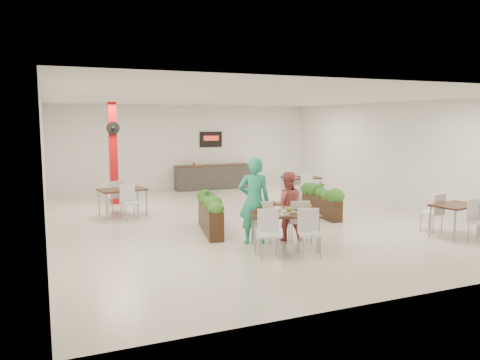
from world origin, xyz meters
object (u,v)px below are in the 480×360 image
object	(u,v)px
service_counter	(214,176)
planter_right	(321,199)
side_table_a	(122,193)
side_table_c	(456,210)
red_column	(113,152)
side_table_b	(301,180)
planter_left	(210,211)
diner_woman	(287,206)
diner_man	(254,201)
main_table	(284,219)

from	to	relation	value
service_counter	planter_right	bearing A→B (deg)	-80.81
service_counter	planter_right	world-z (taller)	service_counter
side_table_a	side_table_c	distance (m)	8.51
planter_right	side_table_c	size ratio (longest dim) A/B	1.09
side_table_c	red_column	bearing A→B (deg)	121.22
side_table_b	side_table_c	xyz separation A→B (m)	(0.65, -5.83, -0.02)
planter_left	side_table_c	distance (m)	5.62
planter_right	diner_woman	bearing A→B (deg)	-138.38
red_column	diner_man	bearing A→B (deg)	-70.75
planter_right	side_table_a	distance (m)	5.51
main_table	planter_left	xyz separation A→B (m)	(-0.94, 1.94, -0.11)
diner_man	planter_right	bearing A→B (deg)	-128.54
planter_left	side_table_c	bearing A→B (deg)	-26.89
diner_woman	side_table_a	size ratio (longest dim) A/B	0.91
main_table	diner_man	distance (m)	0.82
diner_woman	side_table_b	bearing A→B (deg)	-104.48
diner_man	service_counter	bearing A→B (deg)	-84.53
diner_man	side_table_c	size ratio (longest dim) A/B	1.12
red_column	planter_right	xyz separation A→B (m)	(4.98, -4.23, -1.16)
side_table_a	red_column	bearing A→B (deg)	79.13
service_counter	side_table_b	xyz separation A→B (m)	(1.92, -3.35, 0.14)
planter_left	diner_woman	bearing A→B (deg)	-43.64
service_counter	diner_woman	size ratio (longest dim) A/B	1.97
side_table_a	side_table_b	world-z (taller)	same
service_counter	planter_right	xyz separation A→B (m)	(0.99, -6.09, -0.00)
diner_woman	planter_right	bearing A→B (deg)	-119.56
side_table_c	diner_man	bearing A→B (deg)	153.58
diner_woman	planter_right	world-z (taller)	diner_woman
diner_woman	planter_left	size ratio (longest dim) A/B	0.75
main_table	side_table_b	xyz separation A→B (m)	(3.42, 5.23, -0.01)
service_counter	diner_man	bearing A→B (deg)	-103.35
side_table_b	planter_right	bearing A→B (deg)	-104.70
red_column	planter_left	bearing A→B (deg)	-71.85
diner_woman	side_table_b	xyz separation A→B (m)	(3.01, 4.58, -0.13)
planter_left	side_table_b	size ratio (longest dim) A/B	1.24
main_table	planter_left	size ratio (longest dim) A/B	0.95
diner_woman	planter_left	bearing A→B (deg)	-24.82
side_table_a	planter_right	bearing A→B (deg)	-33.99
red_column	planter_right	size ratio (longest dim) A/B	1.76
red_column	planter_right	bearing A→B (deg)	-40.30
planter_right	side_table_b	distance (m)	2.90
diner_woman	side_table_b	size ratio (longest dim) A/B	0.92
planter_left	planter_right	world-z (taller)	planter_left
service_counter	planter_right	size ratio (longest dim) A/B	1.65
service_counter	diner_man	size ratio (longest dim) A/B	1.61
side_table_b	red_column	bearing A→B (deg)	170.14
diner_man	side_table_a	size ratio (longest dim) A/B	1.12
diner_woman	planter_right	size ratio (longest dim) A/B	0.84
service_counter	side_table_c	bearing A→B (deg)	-74.31
red_column	main_table	bearing A→B (deg)	-69.53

